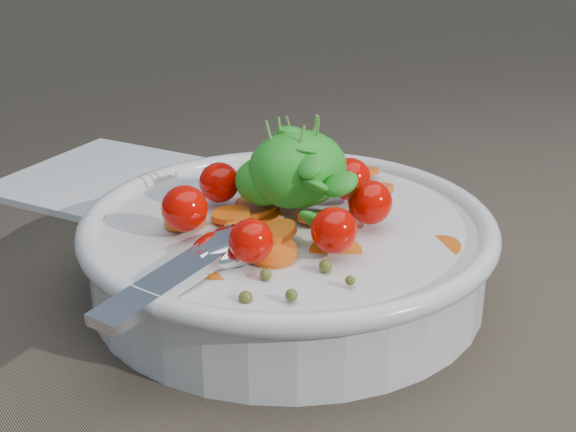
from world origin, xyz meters
TOP-DOWN VIEW (x-y plane):
  - ground at (0.00, 0.00)m, footprint 6.00×6.00m
  - bowl at (0.01, -0.01)m, footprint 0.28×0.26m
  - napkin at (-0.01, 0.26)m, footprint 0.21×0.20m

SIDE VIEW (x-z plane):
  - ground at x=0.00m, z-range 0.00..0.00m
  - napkin at x=-0.01m, z-range 0.00..0.01m
  - bowl at x=0.01m, z-range -0.02..0.09m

